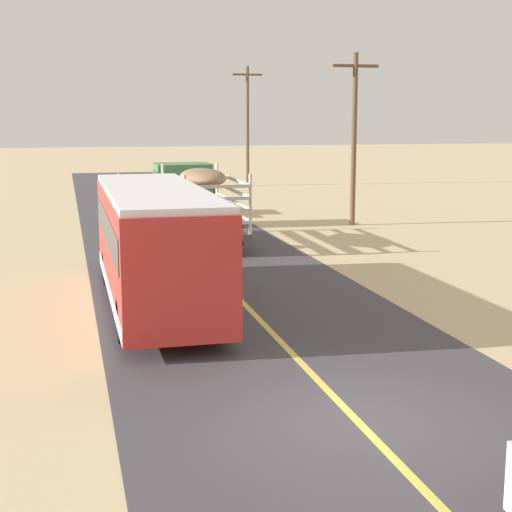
{
  "coord_description": "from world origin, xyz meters",
  "views": [
    {
      "loc": [
        -4.61,
        -11.6,
        5.08
      ],
      "look_at": [
        0.0,
        7.19,
        1.59
      ],
      "focal_mm": 54.62,
      "sensor_mm": 36.0,
      "label": 1
    }
  ],
  "objects": [
    {
      "name": "car_far",
      "position": [
        2.09,
        28.65,
        0.69
      ],
      "size": [
        1.8,
        4.4,
        1.46
      ],
      "color": "#B2261E",
      "rests_on": "road_surface"
    },
    {
      "name": "power_pole_far",
      "position": [
        8.48,
        44.31,
        4.6
      ],
      "size": [
        2.2,
        0.24,
        8.6
      ],
      "color": "brown",
      "rests_on": "ground"
    },
    {
      "name": "ground_plane",
      "position": [
        0.0,
        0.0,
        0.0
      ],
      "size": [
        240.0,
        240.0,
        0.0
      ],
      "primitive_type": "plane",
      "color": "#CCB284"
    },
    {
      "name": "road_centre_line",
      "position": [
        0.0,
        0.0,
        0.02
      ],
      "size": [
        0.16,
        117.6,
        0.0
      ],
      "primitive_type": "cube",
      "color": "#D8CC4C",
      "rests_on": "road_surface"
    },
    {
      "name": "power_pole_mid",
      "position": [
        8.48,
        22.67,
        4.25
      ],
      "size": [
        2.2,
        0.24,
        7.92
      ],
      "color": "brown",
      "rests_on": "ground"
    },
    {
      "name": "bus",
      "position": [
        -2.36,
        8.86,
        1.75
      ],
      "size": [
        2.54,
        10.0,
        3.21
      ],
      "color": "red",
      "rests_on": "road_surface"
    },
    {
      "name": "livestock_truck",
      "position": [
        0.67,
        21.99,
        1.79
      ],
      "size": [
        2.53,
        9.7,
        3.02
      ],
      "color": "#3F7F4C",
      "rests_on": "road_surface"
    },
    {
      "name": "road_surface",
      "position": [
        0.0,
        0.0,
        0.01
      ],
      "size": [
        8.0,
        120.0,
        0.02
      ],
      "primitive_type": "cube",
      "color": "#423F44",
      "rests_on": "ground"
    }
  ]
}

